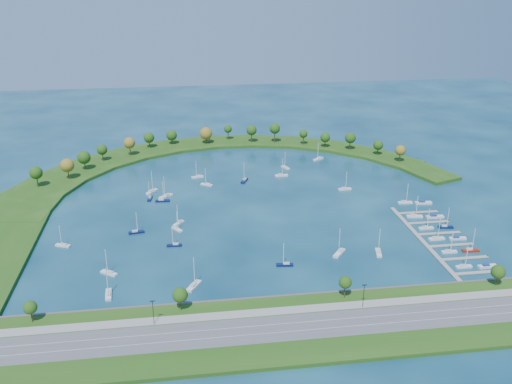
{
  "coord_description": "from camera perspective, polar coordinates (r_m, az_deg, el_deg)",
  "views": [
    {
      "loc": [
        -36.97,
        -293.25,
        123.91
      ],
      "look_at": [
        5.0,
        5.0,
        4.0
      ],
      "focal_mm": 39.37,
      "sensor_mm": 36.0,
      "label": 1
    }
  ],
  "objects": [
    {
      "name": "ground",
      "position": [
        320.5,
        -0.76,
        -1.04
      ],
      "size": [
        700.0,
        700.0,
        0.0
      ],
      "primitive_type": "plane",
      "color": "#072B44",
      "rests_on": "ground"
    },
    {
      "name": "moored_boat_2",
      "position": [
        266.01,
        8.47,
        -6.08
      ],
      "size": [
        7.78,
        8.78,
        13.52
      ],
      "rotation": [
        0.0,
        0.0,
        4.03
      ],
      "color": "silver",
      "rests_on": "ground"
    },
    {
      "name": "docked_boat_3",
      "position": [
        284.14,
        20.96,
        -5.5
      ],
      "size": [
        8.22,
        2.75,
        11.9
      ],
      "rotation": [
        0.0,
        0.0,
        -0.06
      ],
      "color": "maroon",
      "rests_on": "ground"
    },
    {
      "name": "docked_boat_8",
      "position": [
        312.64,
        15.8,
        -2.33
      ],
      "size": [
        8.73,
        3.68,
        12.43
      ],
      "rotation": [
        0.0,
        0.0,
        -0.16
      ],
      "color": "silver",
      "rests_on": "ground"
    },
    {
      "name": "docked_boat_2",
      "position": [
        279.6,
        19.04,
        -5.69
      ],
      "size": [
        7.31,
        2.26,
        10.66
      ],
      "rotation": [
        0.0,
        0.0,
        -0.03
      ],
      "color": "silver",
      "rests_on": "ground"
    },
    {
      "name": "docked_boat_5",
      "position": [
        294.35,
        19.79,
        -4.44
      ],
      "size": [
        8.43,
        2.97,
        1.69
      ],
      "rotation": [
        0.0,
        0.0,
        -0.08
      ],
      "color": "silver",
      "rests_on": "ground"
    },
    {
      "name": "moored_boat_6",
      "position": [
        325.29,
        -9.49,
        -0.82
      ],
      "size": [
        8.25,
        2.63,
        11.99
      ],
      "rotation": [
        0.0,
        0.0,
        6.24
      ],
      "color": "#0A1440",
      "rests_on": "ground"
    },
    {
      "name": "docked_boat_6",
      "position": [
        300.5,
        16.89,
        -3.46
      ],
      "size": [
        7.68,
        2.18,
        11.27
      ],
      "rotation": [
        0.0,
        0.0,
        0.0
      ],
      "color": "silver",
      "rests_on": "ground"
    },
    {
      "name": "docked_boat_9",
      "position": [
        315.11,
        17.7,
        -2.4
      ],
      "size": [
        9.59,
        2.95,
        1.94
      ],
      "rotation": [
        0.0,
        0.0,
        -0.03
      ],
      "color": "silver",
      "rests_on": "ground"
    },
    {
      "name": "moored_boat_10",
      "position": [
        295.74,
        -7.86,
        -3.09
      ],
      "size": [
        6.26,
        7.39,
        11.2
      ],
      "rotation": [
        0.0,
        0.0,
        4.07
      ],
      "color": "silver",
      "rests_on": "ground"
    },
    {
      "name": "moored_boat_8",
      "position": [
        360.68,
        2.59,
        1.75
      ],
      "size": [
        8.4,
        2.62,
        12.24
      ],
      "rotation": [
        0.0,
        0.0,
        6.32
      ],
      "color": "silver",
      "rests_on": "ground"
    },
    {
      "name": "moored_boat_16",
      "position": [
        359.84,
        -5.97,
        1.59
      ],
      "size": [
        8.01,
        3.75,
        11.36
      ],
      "rotation": [
        0.0,
        0.0,
        3.35
      ],
      "color": "silver",
      "rests_on": "ground"
    },
    {
      "name": "moored_boat_21",
      "position": [
        329.93,
        -10.73,
        -0.59
      ],
      "size": [
        3.03,
        7.64,
        10.93
      ],
      "rotation": [
        0.0,
        0.0,
        4.58
      ],
      "color": "#0A1440",
      "rests_on": "ground"
    },
    {
      "name": "docked_boat_7",
      "position": [
        304.77,
        18.7,
        -3.33
      ],
      "size": [
        7.9,
        3.24,
        11.28
      ],
      "rotation": [
        0.0,
        0.0,
        -0.15
      ],
      "color": "#0A1440",
      "rests_on": "ground"
    },
    {
      "name": "docked_boat_1",
      "position": [
        272.65,
        22.43,
        -6.97
      ],
      "size": [
        8.62,
        2.61,
        1.75
      ],
      "rotation": [
        0.0,
        0.0,
        0.03
      ],
      "color": "silver",
      "rests_on": "ground"
    },
    {
      "name": "moored_boat_15",
      "position": [
        289.58,
        -12.08,
        -3.95
      ],
      "size": [
        8.07,
        3.45,
        11.49
      ],
      "rotation": [
        0.0,
        0.0,
        0.17
      ],
      "color": "#0A1440",
      "rests_on": "ground"
    },
    {
      "name": "south_shoreline",
      "position": [
        213.31,
        3.57,
        -13.52
      ],
      "size": [
        420.0,
        43.1,
        11.6
      ],
      "color": "#204612",
      "rests_on": "ground"
    },
    {
      "name": "docked_boat_4",
      "position": [
        290.46,
        17.87,
        -4.48
      ],
      "size": [
        8.31,
        2.76,
        12.04
      ],
      "rotation": [
        0.0,
        0.0,
        0.06
      ],
      "color": "silver",
      "rests_on": "ground"
    },
    {
      "name": "breakwater_trees",
      "position": [
        396.73,
        -5.11,
        5.0
      ],
      "size": [
        240.5,
        91.36,
        14.78
      ],
      "color": "#382314",
      "rests_on": "breakwater"
    },
    {
      "name": "docked_boat_11",
      "position": [
        331.9,
        16.62,
        -1.04
      ],
      "size": [
        9.61,
        3.34,
        1.93
      ],
      "rotation": [
        0.0,
        0.0,
        -0.07
      ],
      "color": "silver",
      "rests_on": "ground"
    },
    {
      "name": "moored_boat_18",
      "position": [
        394.46,
        6.36,
        3.4
      ],
      "size": [
        8.41,
        6.86,
        12.6
      ],
      "rotation": [
        0.0,
        0.0,
        3.75
      ],
      "color": "silver",
      "rests_on": "ground"
    },
    {
      "name": "harbor_tower",
      "position": [
        429.73,
        -4.83,
        5.46
      ],
      "size": [
        2.6,
        2.6,
        4.42
      ],
      "color": "gray",
      "rests_on": "breakwater"
    },
    {
      "name": "breakwater",
      "position": [
        363.51,
        -9.01,
        1.67
      ],
      "size": [
        286.74,
        247.64,
        2.0
      ],
      "color": "#204612",
      "rests_on": "ground"
    },
    {
      "name": "moored_boat_19",
      "position": [
        331.47,
        -9.13,
        -0.36
      ],
      "size": [
        8.28,
        7.46,
        12.84
      ],
      "rotation": [
        0.0,
        0.0,
        3.83
      ],
      "color": "silver",
      "rests_on": "ground"
    },
    {
      "name": "moored_boat_20",
      "position": [
        269.72,
        12.34,
        -5.97
      ],
      "size": [
        4.11,
        8.65,
        12.26
      ],
      "rotation": [
        0.0,
        0.0,
        1.35
      ],
      "color": "silver",
      "rests_on": "ground"
    },
    {
      "name": "moored_boat_1",
      "position": [
        273.24,
        -8.29,
        -5.3
      ],
      "size": [
        7.27,
        2.3,
        10.58
      ],
      "rotation": [
        0.0,
        0.0,
        3.1
      ],
      "color": "#0A1440",
      "rests_on": "ground"
    },
    {
      "name": "moored_boat_4",
      "position": [
        339.57,
        -10.53,
        0.09
      ],
      "size": [
        7.31,
        8.86,
        13.32
      ],
      "rotation": [
        0.0,
        0.0,
        0.95
      ],
      "color": "silver",
      "rests_on": "ground"
    },
    {
      "name": "moored_boat_17",
      "position": [
        351.57,
        -1.18,
        1.23
      ],
      "size": [
        5.79,
        8.94,
        12.8
      ],
      "rotation": [
        0.0,
        0.0,
        4.29
      ],
      "color": "#0A1440",
      "rests_on": "ground"
    },
    {
      "name": "moored_boat_0",
      "position": [
        239.66,
        -14.76,
        -9.97
      ],
      "size": [
        3.05,
        8.71,
        12.57
      ],
      "rotation": [
        0.0,
        0.0,
        1.65
      ],
      "color": "silver",
      "rests_on": "ground"
    },
    {
      "name": "docked_boat_0",
      "position": [
        268.58,
        20.37,
        -7.05
      ],
      "size": [
        7.32,
        2.14,
        10.73
      ],
      "rotation": [
        0.0,
        0.0,
        0.01
      ],
      "color": "silver",
      "rests_on": "ground"
    },
    {
      "name": "moored_boat_5",
      "position": [
        255.1,
        -14.71,
        -7.91
      ],
      "size": [
        7.96,
        6.6,
        11.98
      ],
      "rotation": [
        0.0,
        0.0,
        2.52
      ],
      "color": "silver",
      "rests_on": "ground"
    },
    {
      "name": "moored_boat_12",
      "position": [
        253.82,
        2.95,
        -7.32
      ],
      "size": [
        7.83,
        2.97,
        11.24
      ],
      "rotation": [
        0.0,
        0.0,
        3.03
      ],
      "color": "#0A1440",
      "rests_on": "ground"
    },
    {
      "name": "moored_boat_7",
      "position": [
        289.36,
        -8.04,
        -3.69
      ],
      "size": [
        5.87,
        7.02,
        10.6
      ],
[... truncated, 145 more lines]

